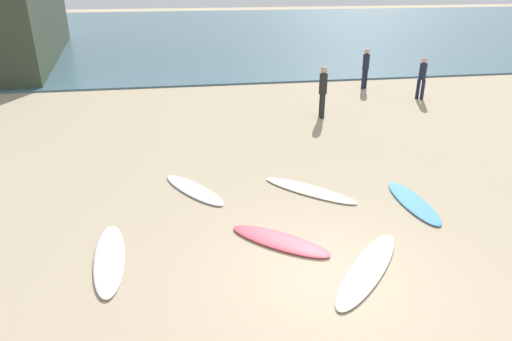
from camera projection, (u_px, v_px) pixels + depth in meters
The scene contains 11 objects.
ground_plane at pixel (328, 279), 7.75m from camera, with size 120.00×120.00×0.00m, color tan.
ocean_water at pixel (204, 31), 38.71m from camera, with size 120.00×40.00×0.08m, color #426675.
surfboard_0 at pixel (309, 190), 10.78m from camera, with size 0.54×2.42×0.06m, color #EAE7C9.
surfboard_1 at pixel (368, 269), 7.95m from camera, with size 0.56×2.59×0.07m, color silver.
surfboard_2 at pixel (109, 258), 8.23m from camera, with size 0.54×2.34×0.08m, color white.
surfboard_3 at pixel (280, 241), 8.76m from camera, with size 0.60×2.08×0.08m, color #DB4658.
surfboard_4 at pixel (413, 202), 10.21m from camera, with size 0.58×2.13×0.07m, color #4B9BDB.
surfboard_5 at pixel (194, 190), 10.81m from camera, with size 0.54×2.17×0.07m, color silver.
beachgoer_near at pixel (422, 76), 18.13m from camera, with size 0.39×0.39×1.66m.
beachgoer_mid at pixel (366, 67), 19.71m from camera, with size 0.39×0.39×1.73m.
beachgoer_far at pixel (323, 89), 15.77m from camera, with size 0.28×0.34×1.80m.
Camera 1 is at (-2.25, -6.05, 4.83)m, focal length 31.91 mm.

